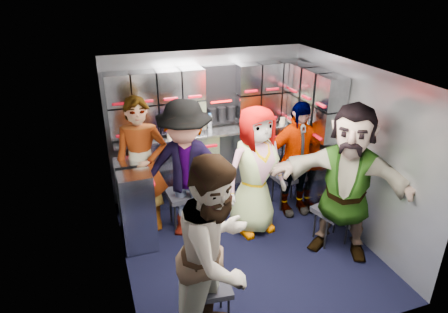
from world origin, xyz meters
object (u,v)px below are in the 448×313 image
object	(u,v)px
jump_seat_mid_left	(184,196)
attendant_arc_b	(186,171)
jump_seat_center	(249,198)
jump_seat_near_right	(333,212)
jump_seat_mid_right	(287,177)
attendant_arc_c	(255,171)
attendant_arc_d	(296,159)
jump_seat_near_left	(211,289)
attendant_arc_e	(347,182)
attendant_arc_a	(217,255)
attendant_standing	(142,167)

from	to	relation	value
jump_seat_mid_left	attendant_arc_b	xyz separation A→B (m)	(0.00, -0.18, 0.44)
jump_seat_center	jump_seat_near_right	size ratio (longest dim) A/B	0.83
jump_seat_mid_right	attendant_arc_c	size ratio (longest dim) A/B	0.29
jump_seat_near_right	attendant_arc_d	xyz separation A→B (m)	(-0.11, 0.77, 0.37)
jump_seat_near_left	attendant_arc_e	distance (m)	1.90
jump_seat_mid_right	attendant_arc_d	size ratio (longest dim) A/B	0.31
attendant_arc_b	jump_seat_center	bearing A→B (deg)	25.33
jump_seat_near_left	attendant_arc_d	bearing A→B (deg)	41.94
jump_seat_mid_right	attendant_arc_c	distance (m)	0.87
jump_seat_center	attendant_arc_a	distance (m)	1.96
jump_seat_mid_right	attendant_arc_d	bearing A→B (deg)	-90.00
attendant_arc_d	attendant_arc_b	bearing A→B (deg)	-176.61
jump_seat_near_left	attendant_standing	bearing A→B (deg)	100.64
jump_seat_near_right	attendant_arc_c	xyz separation A→B (m)	(-0.78, 0.56, 0.41)
jump_seat_mid_right	jump_seat_near_right	world-z (taller)	jump_seat_mid_right
jump_seat_mid_left	jump_seat_center	distance (m)	0.84
jump_seat_near_right	attendant_arc_c	bearing A→B (deg)	144.57
attendant_arc_e	jump_seat_center	bearing A→B (deg)	172.11
jump_seat_near_left	jump_seat_center	size ratio (longest dim) A/B	1.05
attendant_arc_d	jump_seat_center	bearing A→B (deg)	-174.69
attendant_arc_d	jump_seat_near_right	bearing A→B (deg)	-79.43
jump_seat_near_left	attendant_standing	world-z (taller)	attendant_standing
attendant_arc_c	attendant_arc_d	distance (m)	0.71
attendant_arc_b	attendant_arc_e	xyz separation A→B (m)	(1.60, -0.93, 0.03)
attendant_arc_a	attendant_arc_c	size ratio (longest dim) A/B	1.09
jump_seat_center	jump_seat_near_left	bearing A→B (deg)	-123.87
jump_seat_mid_right	attendant_arc_e	world-z (taller)	attendant_arc_e
jump_seat_near_left	jump_seat_near_right	bearing A→B (deg)	21.88
jump_seat_center	jump_seat_mid_right	distance (m)	0.71
attendant_arc_a	attendant_arc_b	xyz separation A→B (m)	(0.15, 1.63, -0.02)
attendant_arc_a	attendant_arc_d	distance (m)	2.33
jump_seat_near_right	attendant_standing	distance (m)	2.37
jump_seat_near_right	attendant_arc_b	size ratio (longest dim) A/B	0.27
jump_seat_mid_left	attendant_arc_e	size ratio (longest dim) A/B	0.27
jump_seat_near_left	attendant_standing	xyz separation A→B (m)	(-0.33, 1.75, 0.50)
jump_seat_near_right	jump_seat_near_left	bearing A→B (deg)	-158.12
jump_seat_near_left	attendant_arc_c	size ratio (longest dim) A/B	0.25
attendant_arc_a	attendant_arc_c	bearing A→B (deg)	14.86
attendant_arc_a	jump_seat_near_right	bearing A→B (deg)	-14.50
attendant_arc_c	jump_seat_near_right	bearing A→B (deg)	-44.29
attendant_arc_a	attendant_arc_b	world-z (taller)	attendant_arc_a
jump_seat_center	attendant_arc_d	size ratio (longest dim) A/B	0.25
attendant_arc_e	attendant_arc_a	bearing A→B (deg)	-116.50
attendant_standing	attendant_arc_d	xyz separation A→B (m)	(1.97, -0.27, -0.08)
attendant_arc_a	attendant_arc_d	size ratio (longest dim) A/B	1.14
jump_seat_near_left	attendant_arc_b	distance (m)	1.54
attendant_arc_a	attendant_arc_d	xyz separation A→B (m)	(1.64, 1.65, -0.11)
jump_seat_center	attendant_arc_e	size ratio (longest dim) A/B	0.22
attendant_arc_c	attendant_arc_e	world-z (taller)	attendant_arc_e
attendant_arc_a	attendant_arc_d	world-z (taller)	attendant_arc_a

